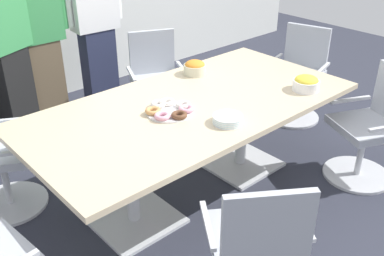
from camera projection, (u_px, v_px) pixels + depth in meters
ground_plane at (192, 190)px, 3.51m from camera, size 10.00×10.00×0.01m
conference_table at (192, 119)px, 3.21m from camera, size 2.40×1.20×0.75m
office_chair_0 at (371, 132)px, 3.50m from camera, size 0.72×0.72×0.91m
office_chair_1 at (298, 79)px, 4.46m from camera, size 0.67×0.67×0.91m
office_chair_2 at (157, 86)px, 4.30m from camera, size 0.72×0.72×0.91m
office_chair_5 at (255, 253)px, 2.33m from camera, size 0.75×0.75×0.91m
person_standing_1 at (3, 39)px, 3.73m from camera, size 0.59×0.38×1.85m
person_standing_2 at (37, 32)px, 4.02m from camera, size 0.61×0.23×1.81m
person_standing_3 at (95, 20)px, 4.36m from camera, size 0.61×0.25×1.81m
snack_bowl_chips_yellow at (306, 83)px, 3.33m from camera, size 0.20×0.20×0.12m
snack_bowl_chips_orange at (195, 67)px, 3.62m from camera, size 0.18×0.18×0.12m
donut_platter at (170, 110)px, 3.01m from camera, size 0.33×0.33×0.04m
plate_stack at (228, 119)px, 2.87m from camera, size 0.20×0.20×0.05m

